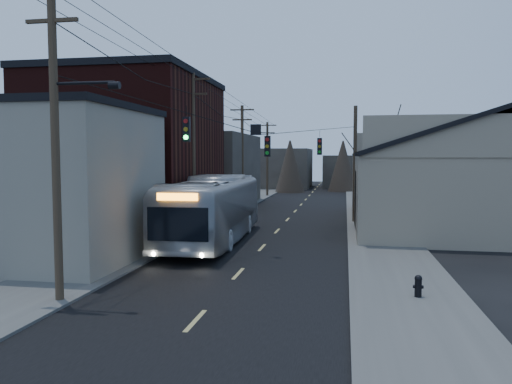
# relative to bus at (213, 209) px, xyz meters

# --- Properties ---
(ground) EXTENTS (160.00, 160.00, 0.00)m
(ground) POSITION_rel_bus_xyz_m (3.00, -15.21, -1.88)
(ground) COLOR black
(ground) RESTS_ON ground
(road_surface) EXTENTS (9.00, 110.00, 0.02)m
(road_surface) POSITION_rel_bus_xyz_m (3.00, 14.79, -1.87)
(road_surface) COLOR black
(road_surface) RESTS_ON ground
(sidewalk_left) EXTENTS (4.00, 110.00, 0.12)m
(sidewalk_left) POSITION_rel_bus_xyz_m (-3.50, 14.79, -1.82)
(sidewalk_left) COLOR #474744
(sidewalk_left) RESTS_ON ground
(sidewalk_right) EXTENTS (4.00, 110.00, 0.12)m
(sidewalk_right) POSITION_rel_bus_xyz_m (9.50, 14.79, -1.82)
(sidewalk_right) COLOR #474744
(sidewalk_right) RESTS_ON ground
(building_clapboard) EXTENTS (8.00, 8.00, 7.00)m
(building_clapboard) POSITION_rel_bus_xyz_m (-6.00, -6.21, 1.62)
(building_clapboard) COLOR gray
(building_clapboard) RESTS_ON ground
(building_brick) EXTENTS (10.00, 12.00, 10.00)m
(building_brick) POSITION_rel_bus_xyz_m (-7.00, 4.79, 3.12)
(building_brick) COLOR black
(building_brick) RESTS_ON ground
(building_left_far) EXTENTS (9.00, 14.00, 7.00)m
(building_left_far) POSITION_rel_bus_xyz_m (-6.50, 20.79, 1.62)
(building_left_far) COLOR #38312D
(building_left_far) RESTS_ON ground
(warehouse) EXTENTS (16.16, 20.60, 7.73)m
(warehouse) POSITION_rel_bus_xyz_m (16.00, 9.79, 0.82)
(warehouse) COLOR #7C6E5A
(warehouse) RESTS_ON ground
(building_far_left) EXTENTS (10.00, 12.00, 6.00)m
(building_far_left) POSITION_rel_bus_xyz_m (-3.00, 49.79, 1.12)
(building_far_left) COLOR #38312D
(building_far_left) RESTS_ON ground
(building_far_right) EXTENTS (12.00, 14.00, 5.00)m
(building_far_right) POSITION_rel_bus_xyz_m (10.00, 54.79, 0.62)
(building_far_right) COLOR #38312D
(building_far_right) RESTS_ON ground
(bare_tree) EXTENTS (0.40, 0.40, 7.20)m
(bare_tree) POSITION_rel_bus_xyz_m (9.50, 4.79, 1.72)
(bare_tree) COLOR black
(bare_tree) RESTS_ON ground
(utility_lines) EXTENTS (11.24, 45.28, 10.50)m
(utility_lines) POSITION_rel_bus_xyz_m (-0.11, 8.94, 3.08)
(utility_lines) COLOR #382B1E
(utility_lines) RESTS_ON ground
(bus) EXTENTS (3.56, 13.55, 3.75)m
(bus) POSITION_rel_bus_xyz_m (0.00, 0.00, 0.00)
(bus) COLOR #A2A7AE
(bus) RESTS_ON ground
(parked_car) EXTENTS (1.72, 4.19, 1.35)m
(parked_car) POSITION_rel_bus_xyz_m (-1.30, 11.07, -1.20)
(parked_car) COLOR #B0B2B9
(parked_car) RESTS_ON ground
(fire_hydrant) EXTENTS (0.35, 0.26, 0.75)m
(fire_hydrant) POSITION_rel_bus_xyz_m (9.79, -9.81, -1.35)
(fire_hydrant) COLOR black
(fire_hydrant) RESTS_ON sidewalk_right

